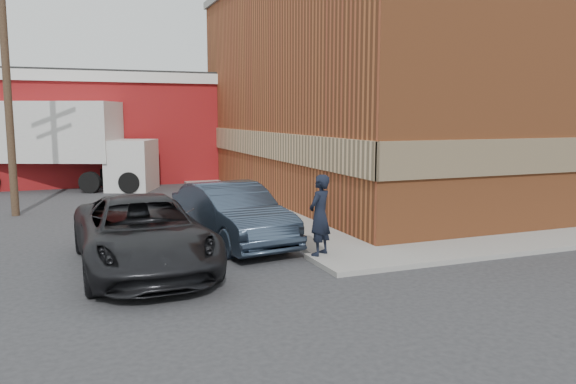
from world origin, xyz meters
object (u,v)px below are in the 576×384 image
object	(u,v)px
warehouse	(61,127)
sedan	(232,214)
man	(320,215)
box_truck	(64,139)
brick_building	(413,87)
utility_pole	(6,76)
suv_a	(142,233)

from	to	relation	value
warehouse	sedan	distance (m)	18.47
man	box_truck	distance (m)	16.95
brick_building	sedan	world-z (taller)	brick_building
man	sedan	world-z (taller)	man
sedan	box_truck	xyz separation A→B (m)	(-4.15, 13.53, 1.53)
man	box_truck	xyz separation A→B (m)	(-5.64, 15.93, 1.25)
utility_pole	man	distance (m)	12.34
brick_building	warehouse	bearing A→B (deg)	142.80
suv_a	box_truck	world-z (taller)	box_truck
brick_building	warehouse	world-z (taller)	brick_building
utility_pole	sedan	world-z (taller)	utility_pole
brick_building	utility_pole	size ratio (longest dim) A/B	2.03
sedan	box_truck	world-z (taller)	box_truck
brick_building	box_truck	world-z (taller)	brick_building
box_truck	brick_building	bearing A→B (deg)	-1.37
brick_building	sedan	distance (m)	12.87
man	utility_pole	bearing A→B (deg)	-87.52
man	suv_a	xyz separation A→B (m)	(-4.05, 0.75, -0.28)
warehouse	box_truck	size ratio (longest dim) A/B	1.92
box_truck	warehouse	bearing A→B (deg)	115.73
box_truck	suv_a	bearing A→B (deg)	-60.39
utility_pole	suv_a	size ratio (longest dim) A/B	1.54
box_truck	man	bearing A→B (deg)	-46.88
brick_building	suv_a	bearing A→B (deg)	-146.31
warehouse	sedan	xyz separation A→B (m)	(4.31, -17.85, -2.00)
brick_building	utility_pole	bearing A→B (deg)	179.98
brick_building	suv_a	xyz separation A→B (m)	(-12.74, -8.50, -3.87)
utility_pole	sedan	bearing A→B (deg)	-49.73
suv_a	man	bearing A→B (deg)	-12.08
warehouse	utility_pole	xyz separation A→B (m)	(-1.50, -11.00, 1.93)
warehouse	man	size ratio (longest dim) A/B	8.40
warehouse	suv_a	size ratio (longest dim) A/B	2.79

